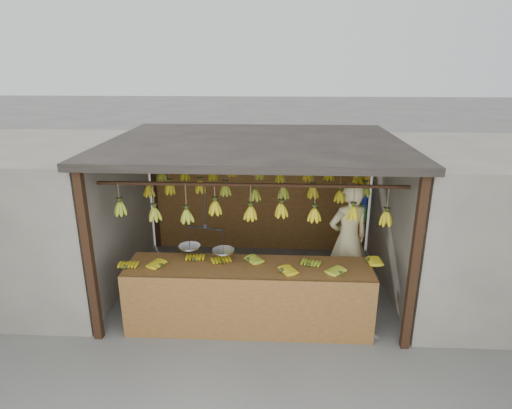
{
  "coord_description": "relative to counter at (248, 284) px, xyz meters",
  "views": [
    {
      "loc": [
        0.33,
        -6.23,
        3.49
      ],
      "look_at": [
        0.0,
        0.3,
        1.3
      ],
      "focal_mm": 30.0,
      "sensor_mm": 36.0,
      "label": 1
    }
  ],
  "objects": [
    {
      "name": "stall",
      "position": [
        0.03,
        1.55,
        1.27
      ],
      "size": [
        4.3,
        3.3,
        2.4
      ],
      "color": "black",
      "rests_on": "ground"
    },
    {
      "name": "vendor",
      "position": [
        1.47,
        1.11,
        0.2
      ],
      "size": [
        0.76,
        0.63,
        1.8
      ],
      "primitive_type": "imported",
      "rotation": [
        0.0,
        0.0,
        3.49
      ],
      "color": "beige",
      "rests_on": "ground"
    },
    {
      "name": "hanging_bananas",
      "position": [
        0.03,
        1.22,
        0.91
      ],
      "size": [
        3.62,
        2.23,
        0.4
      ],
      "color": "#92A523",
      "rests_on": "ground"
    },
    {
      "name": "ground",
      "position": [
        0.03,
        1.23,
        -0.71
      ],
      "size": [
        80.0,
        80.0,
        0.0
      ],
      "primitive_type": "plane",
      "color": "#5B5B57"
    },
    {
      "name": "balance_scale",
      "position": [
        -0.58,
        0.23,
        0.44
      ],
      "size": [
        0.76,
        0.4,
        0.92
      ],
      "color": "black",
      "rests_on": "ground"
    },
    {
      "name": "bag_bundles",
      "position": [
        1.97,
        2.58,
        0.26
      ],
      "size": [
        0.08,
        0.26,
        1.24
      ],
      "color": "yellow",
      "rests_on": "ground"
    },
    {
      "name": "neighbor_left",
      "position": [
        -3.57,
        1.23,
        0.44
      ],
      "size": [
        3.0,
        3.0,
        2.3
      ],
      "primitive_type": "cube",
      "color": "slate",
      "rests_on": "ground"
    },
    {
      "name": "counter",
      "position": [
        0.0,
        0.0,
        0.0
      ],
      "size": [
        3.43,
        0.75,
        0.96
      ],
      "color": "brown",
      "rests_on": "ground"
    },
    {
      "name": "neighbor_right",
      "position": [
        3.63,
        1.23,
        0.44
      ],
      "size": [
        3.0,
        3.0,
        2.3
      ],
      "primitive_type": "cube",
      "color": "slate",
      "rests_on": "ground"
    }
  ]
}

